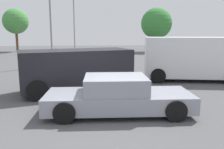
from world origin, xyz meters
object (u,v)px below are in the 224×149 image
at_px(sedan_foreground, 118,96).
at_px(light_post_near, 74,11).
at_px(pedestrian, 57,58).
at_px(van_white, 191,57).
at_px(suv_dark, 76,69).
at_px(light_post_mid, 50,4).

xyz_separation_m(sedan_foreground, light_post_near, (-2.42, 21.39, 4.52)).
distance_m(sedan_foreground, light_post_near, 21.99).
relative_size(pedestrian, light_post_near, 0.21).
height_order(van_white, suv_dark, van_white).
bearing_deg(sedan_foreground, van_white, 49.66).
height_order(van_white, light_post_mid, light_post_mid).
distance_m(light_post_near, light_post_mid, 10.41).
bearing_deg(pedestrian, van_white, -79.42).
relative_size(van_white, light_post_mid, 0.75).
relative_size(sedan_foreground, van_white, 0.91).
xyz_separation_m(suv_dark, pedestrian, (-1.46, 5.14, -0.06)).
bearing_deg(suv_dark, van_white, 0.51).
height_order(sedan_foreground, pedestrian, pedestrian).
distance_m(sedan_foreground, light_post_mid, 12.31).
height_order(suv_dark, light_post_mid, light_post_mid).
bearing_deg(van_white, suv_dark, -152.17).
relative_size(sedan_foreground, light_post_near, 0.61).
bearing_deg(suv_dark, sedan_foreground, -81.23).
bearing_deg(light_post_near, van_white, -66.88).
bearing_deg(light_post_near, suv_dark, -86.89).
relative_size(van_white, suv_dark, 1.03).
relative_size(sedan_foreground, suv_dark, 0.93).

